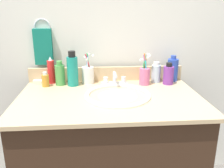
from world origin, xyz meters
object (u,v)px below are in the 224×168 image
object	(u,v)px
bottle_shampoo_blue	(173,70)
cup_white_ceramic	(88,74)
faucet	(115,80)
bottle_spray_red	(51,71)
bottle_oil_amber	(45,80)
bottle_cream_purple	(168,75)
hand_towel	(43,47)
cup_pink	(145,75)
bottle_gel_clear	(156,73)
soap_bar	(39,82)
bottle_mouthwash_teal	(73,70)
bottle_toner_green	(60,74)

from	to	relation	value
bottle_shampoo_blue	cup_white_ceramic	size ratio (longest dim) A/B	0.87
faucet	bottle_spray_red	world-z (taller)	bottle_spray_red
bottle_oil_amber	bottle_cream_purple	bearing A→B (deg)	-0.88
hand_towel	cup_pink	world-z (taller)	hand_towel
bottle_gel_clear	soap_bar	xyz separation A→B (m)	(-0.73, 0.02, -0.05)
bottle_mouthwash_teal	soap_bar	size ratio (longest dim) A/B	3.29
bottle_shampoo_blue	bottle_spray_red	bearing A→B (deg)	179.73
soap_bar	bottle_mouthwash_teal	bearing A→B (deg)	-13.06
bottle_shampoo_blue	bottle_cream_purple	size ratio (longest dim) A/B	1.22
bottle_oil_amber	soap_bar	distance (m)	0.08
hand_towel	faucet	size ratio (longest dim) A/B	1.38
bottle_mouthwash_teal	cup_white_ceramic	bearing A→B (deg)	24.07
faucet	bottle_gel_clear	distance (m)	0.27
bottle_gel_clear	cup_pink	bearing A→B (deg)	-150.84
hand_towel	bottle_oil_amber	world-z (taller)	hand_towel
bottle_gel_clear	bottle_oil_amber	world-z (taller)	bottle_gel_clear
bottle_shampoo_blue	bottle_oil_amber	size ratio (longest dim) A/B	1.85
bottle_oil_amber	bottle_spray_red	distance (m)	0.08
bottle_gel_clear	bottle_cream_purple	world-z (taller)	bottle_cream_purple
bottle_toner_green	bottle_cream_purple	xyz separation A→B (m)	(0.66, -0.04, -0.01)
bottle_oil_amber	bottle_spray_red	size ratio (longest dim) A/B	0.53
hand_towel	cup_pink	bearing A→B (deg)	-11.34
bottle_gel_clear	bottle_spray_red	size ratio (longest dim) A/B	0.77
bottle_cream_purple	bottle_mouthwash_teal	bearing A→B (deg)	178.31
hand_towel	bottle_gel_clear	xyz separation A→B (m)	(0.70, -0.08, -0.16)
bottle_cream_purple	bottle_oil_amber	bearing A→B (deg)	179.12
bottle_oil_amber	cup_white_ceramic	bearing A→B (deg)	10.28
bottle_mouthwash_teal	cup_white_ceramic	world-z (taller)	bottle_mouthwash_teal
faucet	bottle_toner_green	xyz separation A→B (m)	(-0.33, 0.03, 0.04)
bottle_cream_purple	faucet	bearing A→B (deg)	178.20
bottle_shampoo_blue	bottle_gel_clear	world-z (taller)	bottle_shampoo_blue
bottle_toner_green	soap_bar	distance (m)	0.15
bottle_spray_red	cup_pink	bearing A→B (deg)	-7.20
faucet	cup_white_ceramic	xyz separation A→B (m)	(-0.16, 0.05, 0.03)
soap_bar	bottle_toner_green	bearing A→B (deg)	-12.54
cup_white_ceramic	soap_bar	xyz separation A→B (m)	(-0.31, 0.01, -0.04)
bottle_oil_amber	bottle_shampoo_blue	bearing A→B (deg)	4.28
faucet	bottle_spray_red	size ratio (longest dim) A/B	0.95
bottle_gel_clear	bottle_oil_amber	size ratio (longest dim) A/B	1.46
bottle_mouthwash_teal	bottle_shampoo_blue	size ratio (longest dim) A/B	1.28
hand_towel	bottle_spray_red	world-z (taller)	hand_towel
bottle_shampoo_blue	bottle_spray_red	size ratio (longest dim) A/B	0.98
hand_towel	bottle_spray_red	distance (m)	0.16
bottle_spray_red	bottle_shampoo_blue	bearing A→B (deg)	-0.27
bottle_shampoo_blue	hand_towel	bearing A→B (deg)	176.12
bottle_toner_green	bottle_oil_amber	distance (m)	0.09
bottle_shampoo_blue	soap_bar	size ratio (longest dim) A/B	2.56
bottle_oil_amber	bottle_gel_clear	bearing A→B (deg)	3.07
hand_towel	bottle_cream_purple	distance (m)	0.79
bottle_gel_clear	cup_pink	xyz separation A→B (m)	(-0.08, -0.05, 0.00)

